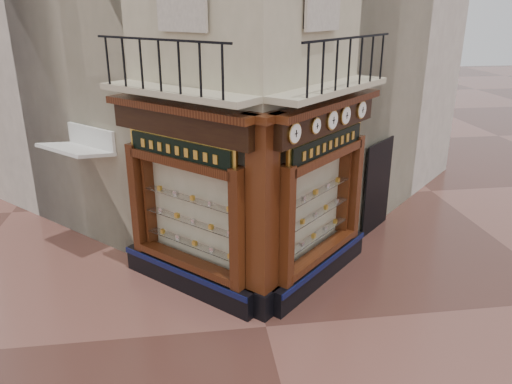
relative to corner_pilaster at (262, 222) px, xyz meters
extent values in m
plane|color=#482821|center=(0.00, -0.50, -1.95)|extent=(80.00, 80.00, 0.00)
cube|color=beige|center=(-2.47, 8.13, 3.55)|extent=(11.31, 11.31, 11.00)
cube|color=beige|center=(2.47, 8.13, 3.55)|extent=(11.31, 11.31, 11.00)
cube|color=black|center=(-1.44, 1.04, -1.67)|extent=(2.72, 2.72, 0.55)
cube|color=#0B1039|center=(-1.57, 0.91, -1.46)|extent=(2.50, 2.50, 0.12)
cube|color=#37160A|center=(-0.45, 0.05, -0.17)|extent=(0.37, 0.37, 2.45)
cube|color=#37160A|center=(-2.43, 2.03, -0.17)|extent=(0.37, 0.37, 2.45)
cube|color=beige|center=(-1.20, 1.27, -0.20)|extent=(1.80, 1.80, 2.10)
cube|color=black|center=(-1.42, 1.05, 1.65)|extent=(2.69, 2.69, 0.50)
cube|color=#37160A|center=(-1.47, 1.00, 1.96)|extent=(2.86, 2.86, 0.14)
cube|color=black|center=(1.44, 1.04, -1.67)|extent=(2.72, 2.72, 0.55)
cube|color=#0B1039|center=(1.57, 0.91, -1.46)|extent=(2.50, 2.50, 0.12)
cube|color=#37160A|center=(0.45, 0.05, -0.17)|extent=(0.37, 0.37, 2.45)
cube|color=#37160A|center=(2.43, 2.03, -0.17)|extent=(0.37, 0.37, 2.45)
cube|color=beige|center=(1.20, 1.27, -0.20)|extent=(1.80, 1.80, 2.10)
cube|color=black|center=(1.42, 1.05, 1.65)|extent=(2.69, 2.69, 0.50)
cube|color=#37160A|center=(1.47, 1.00, 1.96)|extent=(2.86, 2.86, 0.14)
cube|color=black|center=(0.00, 0.00, -1.67)|extent=(0.78, 0.78, 0.55)
cube|color=#37160A|center=(0.00, 0.00, 0.25)|extent=(0.64, 0.64, 3.50)
cube|color=#37160A|center=(0.00, 0.00, 1.96)|extent=(0.85, 0.85, 0.14)
cube|color=beige|center=(-1.48, 0.99, 2.25)|extent=(2.97, 2.97, 0.12)
cube|color=black|center=(-1.72, 0.76, 3.20)|extent=(2.36, 2.36, 0.04)
cube|color=beige|center=(1.48, 0.99, 2.25)|extent=(2.97, 2.97, 0.12)
cube|color=black|center=(1.72, 0.76, 3.20)|extent=(2.36, 2.36, 0.04)
cylinder|color=#B5903C|center=(0.54, -0.05, 1.67)|extent=(0.31, 0.31, 0.39)
cylinder|color=white|center=(0.56, -0.07, 1.67)|extent=(0.25, 0.25, 0.33)
cube|color=black|center=(0.57, -0.08, 1.67)|extent=(0.02, 0.02, 0.13)
cube|color=black|center=(0.57, -0.08, 1.67)|extent=(0.08, 0.08, 0.01)
cylinder|color=#B5903C|center=(1.05, 0.46, 1.67)|extent=(0.26, 0.26, 0.31)
cylinder|color=white|center=(1.07, 0.44, 1.67)|extent=(0.20, 0.20, 0.27)
cube|color=black|center=(1.08, 0.42, 1.67)|extent=(0.02, 0.02, 0.10)
cube|color=black|center=(1.08, 0.42, 1.67)|extent=(0.06, 0.06, 0.01)
cylinder|color=#B5903C|center=(1.49, 0.89, 1.67)|extent=(0.32, 0.32, 0.40)
cylinder|color=white|center=(1.51, 0.87, 1.67)|extent=(0.26, 0.26, 0.34)
cube|color=black|center=(1.52, 0.86, 1.67)|extent=(0.02, 0.02, 0.13)
cube|color=black|center=(1.52, 0.86, 1.67)|extent=(0.08, 0.08, 0.01)
cylinder|color=#B5903C|center=(1.87, 1.28, 1.67)|extent=(0.31, 0.31, 0.39)
cylinder|color=white|center=(1.90, 1.26, 1.67)|extent=(0.25, 0.25, 0.34)
cube|color=black|center=(1.91, 1.25, 1.67)|extent=(0.02, 0.02, 0.13)
cube|color=black|center=(1.91, 1.25, 1.67)|extent=(0.08, 0.08, 0.01)
cylinder|color=#B5903C|center=(2.39, 1.80, 1.67)|extent=(0.31, 0.31, 0.39)
cylinder|color=white|center=(2.41, 1.77, 1.67)|extent=(0.25, 0.25, 0.34)
cube|color=black|center=(2.42, 1.76, 1.67)|extent=(0.02, 0.02, 0.13)
cube|color=black|center=(2.42, 1.76, 1.67)|extent=(0.08, 0.08, 0.01)
cube|color=gold|center=(-1.45, 1.03, 1.15)|extent=(2.03, 2.03, 0.54)
cube|color=black|center=(-1.48, 1.00, 1.15)|extent=(1.90, 1.90, 0.41)
cube|color=gold|center=(1.45, 1.03, 1.15)|extent=(2.06, 2.06, 0.55)
cube|color=black|center=(1.48, 1.00, 1.15)|extent=(1.92, 1.92, 0.41)
camera|label=1|loc=(-1.28, -8.33, 3.75)|focal=35.00mm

